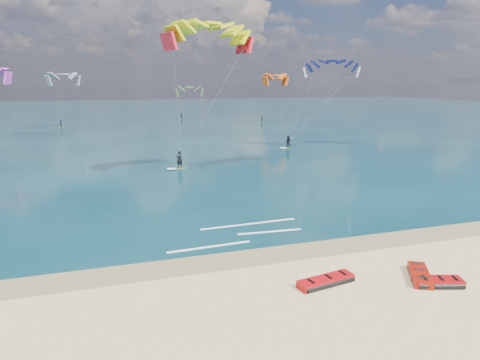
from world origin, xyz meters
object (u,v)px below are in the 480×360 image
object	(u,v)px
packed_kite_left	(326,284)
kitesurfer_main	(194,90)
packed_kite_mid	(438,286)
kitesurfer_far	(311,98)
packed_kite_right	(419,278)

from	to	relation	value
packed_kite_left	kitesurfer_main	distance (m)	27.26
packed_kite_left	kitesurfer_main	world-z (taller)	kitesurfer_main
packed_kite_mid	kitesurfer_far	distance (m)	41.13
packed_kite_mid	kitesurfer_far	world-z (taller)	kitesurfer_far
packed_kite_right	kitesurfer_main	distance (m)	28.53
packed_kite_mid	packed_kite_right	size ratio (longest dim) A/B	0.92
packed_kite_mid	packed_kite_right	bearing A→B (deg)	126.92
packed_kite_left	packed_kite_mid	xyz separation A→B (m)	(4.91, -1.69, 0.00)
packed_kite_mid	kitesurfer_main	distance (m)	29.41
packed_kite_left	packed_kite_mid	size ratio (longest dim) A/B	1.28
packed_kite_left	packed_kite_right	bearing A→B (deg)	-19.65
kitesurfer_main	kitesurfer_far	size ratio (longest dim) A/B	1.21
packed_kite_right	kitesurfer_main	bearing A→B (deg)	41.75
packed_kite_left	kitesurfer_far	world-z (taller)	kitesurfer_far
packed_kite_right	kitesurfer_main	size ratio (longest dim) A/B	0.16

